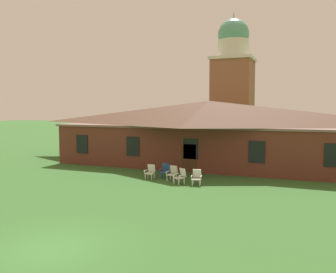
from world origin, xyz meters
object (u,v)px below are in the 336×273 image
object	(u,v)px
lawn_chair_by_porch	(150,171)
lawn_chair_middle	(181,176)
lawn_chair_left_end	(173,173)
lawn_chair_near_door	(165,170)
lawn_chair_right_end	(197,177)

from	to	relation	value
lawn_chair_by_porch	lawn_chair_middle	xyz separation A→B (m)	(2.40, -0.69, 0.00)
lawn_chair_by_porch	lawn_chair_left_end	bearing A→B (deg)	2.88
lawn_chair_by_porch	lawn_chair_near_door	bearing A→B (deg)	45.52
lawn_chair_by_porch	lawn_chair_left_end	distance (m)	1.56
lawn_chair_right_end	lawn_chair_left_end	bearing A→B (deg)	157.93
lawn_chair_by_porch	lawn_chair_right_end	distance (m)	3.51
lawn_chair_near_door	lawn_chair_middle	world-z (taller)	same
lawn_chair_near_door	lawn_chair_left_end	bearing A→B (deg)	-40.12
lawn_chair_by_porch	lawn_chair_near_door	size ratio (longest dim) A/B	1.00
lawn_chair_near_door	lawn_chair_right_end	world-z (taller)	same
lawn_chair_near_door	lawn_chair_middle	size ratio (longest dim) A/B	1.00
lawn_chair_by_porch	lawn_chair_near_door	xyz separation A→B (m)	(0.75, 0.76, 0.00)
lawn_chair_near_door	lawn_chair_right_end	bearing A→B (deg)	-28.23
lawn_chair_by_porch	lawn_chair_right_end	bearing A→B (deg)	-11.26
lawn_chair_by_porch	lawn_chair_middle	world-z (taller)	same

